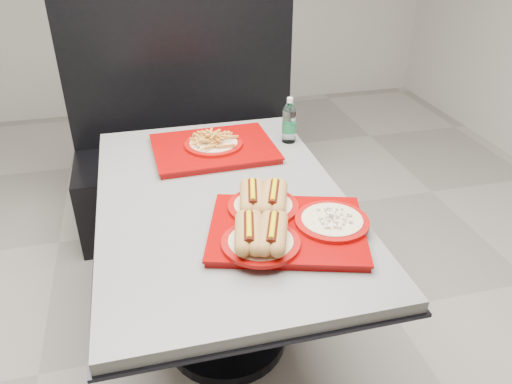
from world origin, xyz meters
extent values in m
plane|color=#9D988D|center=(0.00, 0.00, 0.00)|extent=(6.00, 6.00, 0.00)
cylinder|color=black|center=(0.00, 0.00, 0.03)|extent=(0.52, 0.52, 0.05)
cylinder|color=black|center=(0.00, 0.00, 0.38)|extent=(0.11, 0.11, 0.66)
cube|color=black|center=(0.00, 0.00, 0.70)|extent=(0.92, 1.42, 0.01)
cube|color=gray|center=(0.00, 0.00, 0.73)|extent=(0.90, 1.40, 0.04)
cube|color=black|center=(0.00, 1.02, 0.23)|extent=(1.30, 0.55, 0.45)
cube|color=black|center=(0.00, 1.26, 0.80)|extent=(1.30, 0.10, 1.10)
cube|color=#870403|center=(0.17, -0.29, 0.76)|extent=(0.58, 0.51, 0.02)
cube|color=#870403|center=(0.17, -0.29, 0.77)|extent=(0.60, 0.52, 0.01)
cylinder|color=#950704|center=(0.06, -0.37, 0.79)|extent=(0.25, 0.25, 0.01)
cylinder|color=white|center=(0.06, -0.37, 0.79)|extent=(0.20, 0.20, 0.01)
cylinder|color=#950704|center=(0.12, -0.16, 0.79)|extent=(0.25, 0.25, 0.01)
cylinder|color=white|center=(0.12, -0.16, 0.79)|extent=(0.20, 0.20, 0.01)
cylinder|color=#950704|center=(0.32, -0.31, 0.79)|extent=(0.25, 0.25, 0.01)
cylinder|color=white|center=(0.32, -0.31, 0.79)|extent=(0.20, 0.20, 0.01)
cube|color=#870403|center=(0.04, 0.38, 0.76)|extent=(0.52, 0.41, 0.02)
cube|color=#870403|center=(0.04, 0.38, 0.77)|extent=(0.53, 0.42, 0.01)
cylinder|color=#950704|center=(0.04, 0.38, 0.79)|extent=(0.25, 0.25, 0.01)
cylinder|color=white|center=(0.04, 0.38, 0.79)|extent=(0.21, 0.21, 0.01)
cylinder|color=silver|center=(0.39, 0.41, 0.83)|extent=(0.06, 0.06, 0.15)
cylinder|color=#1C7040|center=(0.39, 0.41, 0.82)|extent=(0.07, 0.07, 0.04)
cone|color=silver|center=(0.39, 0.41, 0.92)|extent=(0.06, 0.06, 0.03)
cylinder|color=silver|center=(0.39, 0.41, 0.95)|extent=(0.03, 0.03, 0.02)
camera|label=1|loc=(-0.26, -1.58, 1.70)|focal=35.00mm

